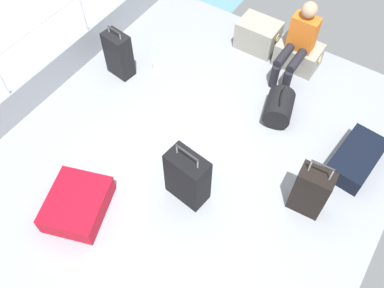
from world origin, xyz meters
The scene contains 13 objects.
ground_plane centered at (0.00, 0.00, -0.03)m, with size 4.40×5.20×0.06m, color gray.
gunwale_port centered at (-2.17, 0.00, 0.23)m, with size 0.06×5.20×0.45m, color gray.
railing_port centered at (-2.17, 0.00, 0.78)m, with size 0.04×4.20×1.02m.
cargo_crate_0 centered at (-0.30, 2.14, 0.21)m, with size 0.60×0.41×0.42m.
cargo_crate_1 centered at (0.34, 2.12, 0.17)m, with size 0.62×0.41×0.34m.
passenger_seated centered at (0.34, 1.95, 0.54)m, with size 0.34×0.66×1.04m.
suitcase_0 centered at (1.37, 0.14, 0.33)m, with size 0.37×0.25×0.85m.
suitcase_1 centered at (0.21, -0.43, 0.34)m, with size 0.48×0.31×0.82m.
suitcase_2 centered at (-1.61, 0.65, 0.32)m, with size 0.38×0.26×0.74m.
suitcase_3 centered at (-0.67, -1.26, 0.12)m, with size 0.79×0.86×0.25m.
suitcase_4 centered at (1.62, 0.96, 0.12)m, with size 0.50×0.81×0.24m.
duffel_bag centered at (0.54, 1.13, 0.17)m, with size 0.45×0.53×0.49m.
paper_cup centered at (-1.27, 0.97, 0.05)m, with size 0.08×0.08×0.10m, color white.
Camera 1 is at (1.47, -2.27, 4.13)m, focal length 38.70 mm.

